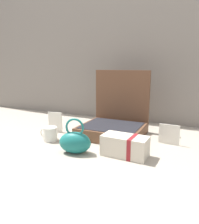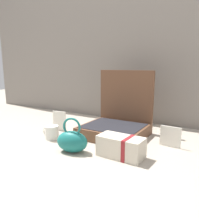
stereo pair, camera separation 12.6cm
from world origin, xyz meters
name	(u,v)px [view 2 (the right image)]	position (x,y,z in m)	size (l,w,h in m)	color
ground_plane	(97,140)	(0.00, 0.00, 0.00)	(6.00, 6.00, 0.00)	#9E9384
back_wall	(136,31)	(0.00, 0.58, 0.70)	(3.20, 0.06, 1.40)	gray
open_suitcase	(117,122)	(0.05, 0.16, 0.09)	(0.39, 0.36, 0.41)	brown
teal_pouch_handbag	(72,141)	(-0.02, -0.23, 0.06)	(0.18, 0.13, 0.19)	#196B66
cream_toiletry_bag	(121,147)	(0.23, -0.15, 0.05)	(0.23, 0.12, 0.11)	beige
coffee_mug	(52,132)	(-0.25, -0.12, 0.04)	(0.12, 0.08, 0.08)	silver
info_card_left	(170,137)	(0.41, 0.12, 0.06)	(0.12, 0.01, 0.12)	silver
poster_card_right	(59,121)	(-0.33, 0.04, 0.07)	(0.10, 0.01, 0.14)	white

